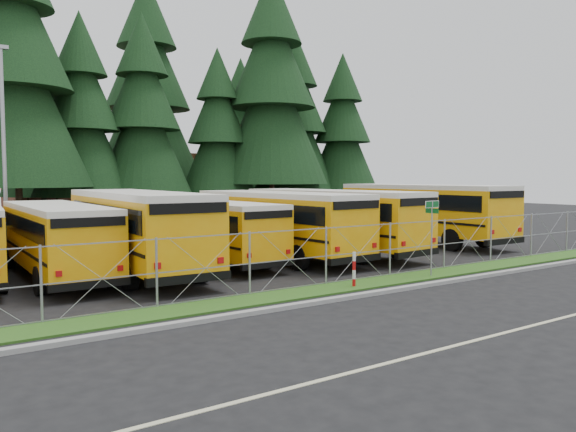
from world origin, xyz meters
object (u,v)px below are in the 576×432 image
at_px(bus_6, 327,222).
at_px(striped_bollard, 354,270).
at_px(bus_4, 206,232).
at_px(bus_east, 417,214).
at_px(bus_2, 55,241).
at_px(bus_3, 134,232).
at_px(light_standard, 4,140).
at_px(street_sign, 432,222).
at_px(bus_5, 273,225).

bearing_deg(bus_6, striped_bollard, -127.80).
height_order(bus_4, bus_east, bus_east).
distance_m(bus_2, bus_3, 2.83).
height_order(bus_6, bus_east, bus_east).
height_order(bus_2, bus_3, bus_3).
distance_m(bus_4, light_standard, 12.20).
bearing_deg(bus_6, bus_east, 0.41).
distance_m(bus_4, street_sign, 9.42).
bearing_deg(bus_east, street_sign, -133.98).
xyz_separation_m(bus_4, bus_east, (13.04, 0.10, 0.30)).
distance_m(bus_east, light_standard, 21.95).
bearing_deg(light_standard, bus_3, -73.08).
distance_m(bus_2, bus_4, 6.15).
xyz_separation_m(bus_2, bus_5, (9.23, -0.31, 0.15)).
relative_size(street_sign, light_standard, 0.28).
xyz_separation_m(bus_5, street_sign, (2.21, -7.26, 0.54)).
xyz_separation_m(bus_4, street_sign, (5.29, -7.76, 0.71)).
bearing_deg(bus_east, light_standard, 154.81).
bearing_deg(light_standard, bus_2, -88.38).
relative_size(bus_4, striped_bollard, 8.41).
xyz_separation_m(bus_east, striped_bollard, (-11.43, -7.81, -1.02)).
xyz_separation_m(bus_2, bus_6, (12.16, -0.47, 0.18)).
distance_m(bus_2, street_sign, 13.74).
height_order(bus_2, street_sign, street_sign).
relative_size(bus_east, street_sign, 4.40).
bearing_deg(bus_4, light_standard, 121.36).
distance_m(bus_2, striped_bollard, 10.82).
height_order(bus_3, light_standard, light_standard).
bearing_deg(bus_2, bus_3, -7.68).
height_order(bus_east, street_sign, bus_east).
distance_m(bus_6, light_standard, 16.54).
height_order(bus_4, light_standard, light_standard).
height_order(bus_5, street_sign, bus_5).
distance_m(bus_5, bus_6, 2.94).
relative_size(bus_3, bus_4, 1.18).
bearing_deg(light_standard, striped_bollard, -64.98).
bearing_deg(light_standard, bus_4, -55.94).
bearing_deg(bus_3, bus_6, 1.31).
height_order(bus_east, light_standard, light_standard).
height_order(bus_3, striped_bollard, bus_3).
relative_size(bus_5, bus_6, 0.98).
bearing_deg(bus_east, bus_5, -175.95).
bearing_deg(striped_bollard, bus_6, 57.96).
height_order(bus_5, light_standard, light_standard).
height_order(bus_3, street_sign, bus_3).
xyz_separation_m(bus_5, bus_6, (2.94, -0.16, 0.03)).
bearing_deg(bus_2, light_standard, 91.93).
relative_size(bus_4, street_sign, 3.59).
distance_m(bus_6, street_sign, 7.16).
distance_m(bus_5, striped_bollard, 7.41).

